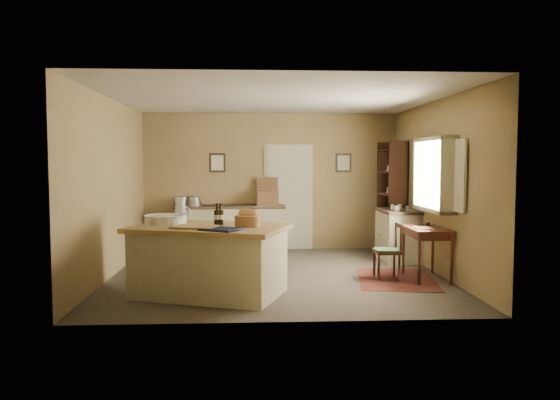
% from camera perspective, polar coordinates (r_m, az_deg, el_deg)
% --- Properties ---
extents(ground, '(5.00, 5.00, 0.00)m').
position_cam_1_polar(ground, '(8.49, -0.35, -7.80)').
color(ground, brown).
rests_on(ground, ground).
extents(wall_back, '(5.00, 0.10, 2.70)m').
position_cam_1_polar(wall_back, '(10.82, -0.98, 1.95)').
color(wall_back, olive).
rests_on(wall_back, ground).
extents(wall_front, '(5.00, 0.10, 2.70)m').
position_cam_1_polar(wall_front, '(5.83, 0.82, 0.19)').
color(wall_front, olive).
rests_on(wall_front, ground).
extents(wall_left, '(0.10, 5.00, 2.70)m').
position_cam_1_polar(wall_left, '(8.58, -17.28, 1.23)').
color(wall_left, olive).
rests_on(wall_left, ground).
extents(wall_right, '(0.10, 5.00, 2.70)m').
position_cam_1_polar(wall_right, '(8.80, 16.13, 1.32)').
color(wall_right, olive).
rests_on(wall_right, ground).
extents(ceiling, '(5.00, 5.00, 0.00)m').
position_cam_1_polar(ceiling, '(8.37, -0.35, 10.60)').
color(ceiling, silver).
rests_on(ceiling, wall_back).
extents(door, '(0.97, 0.06, 2.11)m').
position_cam_1_polar(door, '(10.82, 0.88, 0.39)').
color(door, beige).
rests_on(door, ground).
extents(framed_prints, '(2.82, 0.02, 0.38)m').
position_cam_1_polar(framed_prints, '(10.80, 0.08, 3.91)').
color(framed_prints, black).
rests_on(framed_prints, ground).
extents(window, '(0.25, 1.99, 1.12)m').
position_cam_1_polar(window, '(8.58, 16.11, 2.59)').
color(window, beige).
rests_on(window, ground).
extents(work_island, '(2.23, 1.82, 1.20)m').
position_cam_1_polar(work_island, '(7.20, -7.44, -6.07)').
color(work_island, beige).
rests_on(work_island, ground).
extents(sideboard, '(2.10, 0.60, 1.18)m').
position_cam_1_polar(sideboard, '(10.59, -5.15, -2.83)').
color(sideboard, beige).
rests_on(sideboard, ground).
extents(rug, '(1.33, 1.75, 0.01)m').
position_cam_1_polar(rug, '(8.34, 12.03, -8.09)').
color(rug, '#482017').
rests_on(rug, ground).
extents(writing_desk, '(0.54, 0.88, 0.82)m').
position_cam_1_polar(writing_desk, '(8.35, 15.08, -3.49)').
color(writing_desk, '#391810').
rests_on(writing_desk, ground).
extents(desk_chair, '(0.38, 0.38, 0.81)m').
position_cam_1_polar(desk_chair, '(8.31, 11.10, -5.31)').
color(desk_chair, black).
rests_on(desk_chair, ground).
extents(right_cabinet, '(0.60, 1.08, 0.99)m').
position_cam_1_polar(right_cabinet, '(9.88, 12.20, -3.54)').
color(right_cabinet, beige).
rests_on(right_cabinet, ground).
extents(shelving_unit, '(0.36, 0.96, 2.13)m').
position_cam_1_polar(shelving_unit, '(10.69, 11.84, 0.29)').
color(shelving_unit, black).
rests_on(shelving_unit, ground).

